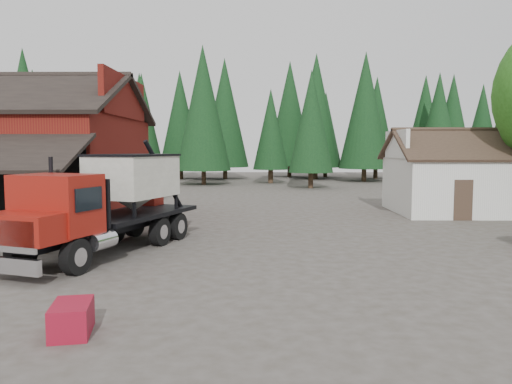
{
  "coord_description": "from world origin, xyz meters",
  "views": [
    {
      "loc": [
        1.68,
        -14.32,
        3.52
      ],
      "look_at": [
        1.44,
        5.29,
        1.8
      ],
      "focal_mm": 35.0,
      "sensor_mm": 36.0,
      "label": 1
    }
  ],
  "objects": [
    {
      "name": "ground",
      "position": [
        0.0,
        0.0,
        0.0
      ],
      "size": [
        120.0,
        120.0,
        0.0
      ],
      "primitive_type": "plane",
      "color": "#413C33",
      "rests_on": "ground"
    },
    {
      "name": "red_barn",
      "position": [
        -11.0,
        9.9,
        2.69
      ],
      "size": [
        12.8,
        13.63,
        7.18
      ],
      "color": "maroon",
      "rests_on": "ground"
    },
    {
      "name": "farmhouse",
      "position": [
        13.0,
        13.0,
        1.67
      ],
      "size": [
        8.6,
        6.42,
        4.65
      ],
      "color": "silver",
      "rests_on": "ground"
    },
    {
      "name": "conifer_backdrop",
      "position": [
        0.0,
        42.0,
        0.0
      ],
      "size": [
        76.0,
        16.0,
        16.0
      ],
      "primitive_type": null,
      "color": "black",
      "rests_on": "ground"
    },
    {
      "name": "near_pine_b",
      "position": [
        6.0,
        30.0,
        5.89
      ],
      "size": [
        3.96,
        3.96,
        10.4
      ],
      "color": "#382619",
      "rests_on": "ground"
    },
    {
      "name": "near_pine_d",
      "position": [
        -4.0,
        34.0,
        7.39
      ],
      "size": [
        5.28,
        5.28,
        13.4
      ],
      "color": "#382619",
      "rests_on": "ground"
    },
    {
      "name": "feed_truck",
      "position": [
        -3.48,
        2.25,
        1.8
      ],
      "size": [
        4.95,
        8.77,
        3.84
      ],
      "rotation": [
        0.0,
        0.0,
        -0.34
      ],
      "color": "black",
      "rests_on": "ground"
    },
    {
      "name": "equip_box",
      "position": [
        -1.93,
        -5.16,
        0.3
      ],
      "size": [
        0.9,
        1.22,
        0.6
      ],
      "primitive_type": "cube",
      "rotation": [
        0.0,
        0.0,
        0.2
      ],
      "color": "maroon",
      "rests_on": "ground"
    }
  ]
}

